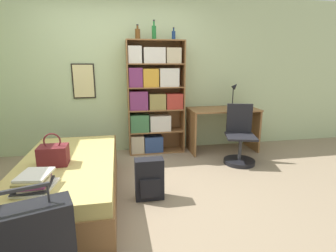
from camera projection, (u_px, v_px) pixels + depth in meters
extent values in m
plane|color=gray|center=(124.00, 193.00, 3.10)|extent=(14.00, 14.00, 0.00)
cube|color=beige|center=(118.00, 76.00, 4.38)|extent=(10.00, 0.06, 2.60)
cube|color=black|center=(84.00, 81.00, 4.25)|extent=(0.35, 0.02, 0.56)
cube|color=beige|center=(84.00, 81.00, 4.24)|extent=(0.31, 0.01, 0.52)
cube|color=olive|center=(69.00, 186.00, 2.96)|extent=(1.04, 2.00, 0.31)
cube|color=tan|center=(67.00, 167.00, 2.90)|extent=(1.01, 1.97, 0.14)
cube|color=olive|center=(80.00, 152.00, 3.88)|extent=(1.04, 0.04, 0.45)
cube|color=maroon|center=(54.00, 155.00, 2.77)|extent=(0.29, 0.21, 0.21)
torus|color=maroon|center=(52.00, 141.00, 2.73)|extent=(0.18, 0.02, 0.18)
cube|color=silver|center=(36.00, 187.00, 2.25)|extent=(0.34, 0.40, 0.02)
cube|color=silver|center=(36.00, 185.00, 2.26)|extent=(0.26, 0.34, 0.01)
cube|color=#232328|center=(34.00, 185.00, 2.24)|extent=(0.30, 0.35, 0.01)
cube|color=beige|center=(35.00, 183.00, 2.25)|extent=(0.27, 0.34, 0.02)
cube|color=#7A336B|center=(34.00, 182.00, 2.24)|extent=(0.25, 0.33, 0.02)
cube|color=beige|center=(33.00, 180.00, 2.23)|extent=(0.31, 0.34, 0.02)
cube|color=#99894C|center=(33.00, 178.00, 2.22)|extent=(0.26, 0.34, 0.02)
cube|color=silver|center=(35.00, 175.00, 2.24)|extent=(0.28, 0.33, 0.02)
cylinder|color=#2D2D33|center=(48.00, 193.00, 1.59)|extent=(0.01, 0.01, 0.12)
cube|color=#2D2D33|center=(18.00, 190.00, 1.51)|extent=(0.32, 0.12, 0.02)
cube|color=olive|center=(128.00, 99.00, 4.29)|extent=(0.02, 0.32, 1.86)
cube|color=olive|center=(182.00, 98.00, 4.45)|extent=(0.02, 0.32, 1.86)
cube|color=olive|center=(155.00, 97.00, 4.52)|extent=(0.93, 0.01, 1.86)
cube|color=olive|center=(156.00, 151.00, 4.59)|extent=(0.90, 0.32, 0.02)
cube|color=olive|center=(156.00, 131.00, 4.50)|extent=(0.90, 0.32, 0.02)
cube|color=olive|center=(156.00, 109.00, 4.41)|extent=(0.90, 0.32, 0.02)
cube|color=olive|center=(156.00, 87.00, 4.33)|extent=(0.90, 0.32, 0.02)
cube|color=olive|center=(155.00, 64.00, 4.24)|extent=(0.90, 0.32, 0.02)
cube|color=olive|center=(155.00, 40.00, 4.15)|extent=(0.90, 0.32, 0.02)
cube|color=beige|center=(137.00, 143.00, 4.47)|extent=(0.22, 0.24, 0.30)
cube|color=#334C84|center=(153.00, 143.00, 4.53)|extent=(0.31, 0.24, 0.27)
cube|color=#427A4C|center=(139.00, 123.00, 4.40)|extent=(0.30, 0.24, 0.29)
cube|color=silver|center=(160.00, 123.00, 4.46)|extent=(0.35, 0.24, 0.26)
cube|color=#7A336B|center=(138.00, 100.00, 4.31)|extent=(0.29, 0.24, 0.31)
cube|color=#99894C|center=(157.00, 101.00, 4.37)|extent=(0.27, 0.24, 0.26)
cube|color=#B2382D|center=(174.00, 101.00, 4.42)|extent=(0.27, 0.24, 0.25)
cube|color=#7A336B|center=(135.00, 77.00, 4.21)|extent=(0.21, 0.24, 0.31)
cube|color=gold|center=(150.00, 78.00, 4.26)|extent=(0.25, 0.24, 0.29)
cube|color=silver|center=(169.00, 77.00, 4.31)|extent=(0.31, 0.24, 0.30)
cube|color=silver|center=(135.00, 55.00, 4.13)|extent=(0.21, 0.24, 0.26)
cube|color=silver|center=(154.00, 56.00, 4.19)|extent=(0.34, 0.24, 0.24)
cube|color=beige|center=(173.00, 56.00, 4.24)|extent=(0.24, 0.24, 0.24)
cylinder|color=brown|center=(138.00, 34.00, 4.10)|extent=(0.08, 0.08, 0.16)
cylinder|color=brown|center=(137.00, 27.00, 4.08)|extent=(0.03, 0.03, 0.05)
cylinder|color=#232328|center=(137.00, 25.00, 4.07)|extent=(0.04, 0.04, 0.02)
cylinder|color=#1E6B2D|center=(154.00, 33.00, 4.11)|extent=(0.07, 0.07, 0.21)
cylinder|color=#1E6B2D|center=(154.00, 24.00, 4.08)|extent=(0.03, 0.03, 0.07)
cylinder|color=#232328|center=(154.00, 21.00, 4.07)|extent=(0.03, 0.03, 0.02)
cylinder|color=navy|center=(174.00, 36.00, 4.19)|extent=(0.06, 0.06, 0.14)
cylinder|color=navy|center=(174.00, 30.00, 4.17)|extent=(0.02, 0.02, 0.04)
cylinder|color=#232328|center=(174.00, 28.00, 4.16)|extent=(0.03, 0.03, 0.02)
cube|color=olive|center=(223.00, 109.00, 4.49)|extent=(1.17, 0.60, 0.02)
cube|color=olive|center=(191.00, 132.00, 4.48)|extent=(0.03, 0.56, 0.72)
cube|color=olive|center=(252.00, 129.00, 4.68)|extent=(0.03, 0.56, 0.72)
cylinder|color=black|center=(232.00, 107.00, 4.61)|extent=(0.10, 0.10, 0.02)
cylinder|color=black|center=(233.00, 97.00, 4.57)|extent=(0.02, 0.02, 0.33)
cone|color=black|center=(235.00, 86.00, 4.53)|extent=(0.13, 0.09, 0.13)
cylinder|color=black|center=(239.00, 161.00, 4.03)|extent=(0.47, 0.47, 0.06)
cylinder|color=#333338|center=(240.00, 151.00, 3.99)|extent=(0.05, 0.05, 0.41)
cube|color=black|center=(241.00, 137.00, 3.93)|extent=(0.53, 0.53, 0.03)
cube|color=black|center=(239.00, 118.00, 4.07)|extent=(0.38, 0.14, 0.45)
cube|color=black|center=(149.00, 179.00, 2.94)|extent=(0.32, 0.16, 0.47)
cube|color=black|center=(150.00, 188.00, 2.87)|extent=(0.22, 0.03, 0.21)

